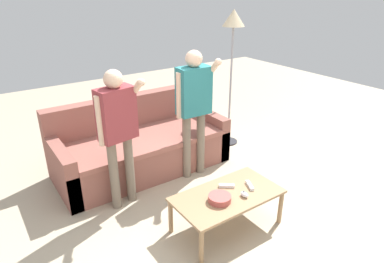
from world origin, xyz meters
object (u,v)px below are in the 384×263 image
at_px(couch, 140,146).
at_px(game_remote_wand_far, 250,185).
at_px(player_left, 118,124).
at_px(game_remote_nunchuk, 244,194).
at_px(snack_bowl, 220,198).
at_px(floor_lamp, 233,32).
at_px(game_remote_wand_near, 227,186).
at_px(player_right, 194,100).
at_px(coffee_table, 227,198).

bearing_deg(couch, game_remote_wand_far, -75.54).
bearing_deg(player_left, game_remote_nunchuk, -54.31).
distance_m(couch, snack_bowl, 1.61).
distance_m(floor_lamp, player_left, 2.14).
relative_size(couch, game_remote_wand_near, 14.93).
distance_m(game_remote_nunchuk, player_right, 1.29).
distance_m(coffee_table, player_right, 1.25).
bearing_deg(floor_lamp, game_remote_wand_far, -124.01).
xyz_separation_m(couch, snack_bowl, (0.01, -1.60, 0.11)).
bearing_deg(coffee_table, snack_bowl, -162.09).
xyz_separation_m(snack_bowl, game_remote_wand_far, (0.40, 0.02, -0.01)).
bearing_deg(player_left, couch, 50.18).
xyz_separation_m(player_right, game_remote_wand_near, (-0.25, -0.92, -0.58)).
bearing_deg(game_remote_wand_near, player_right, 74.88).
bearing_deg(player_right, game_remote_nunchuk, -100.80).
xyz_separation_m(coffee_table, game_remote_wand_far, (0.26, -0.02, 0.06)).
xyz_separation_m(game_remote_wand_near, game_remote_wand_far, (0.19, -0.12, -0.00)).
xyz_separation_m(couch, floor_lamp, (1.43, -0.07, 1.33)).
distance_m(floor_lamp, game_remote_wand_near, 2.22).
height_order(coffee_table, player_right, player_right).
distance_m(snack_bowl, game_remote_wand_near, 0.25).
distance_m(coffee_table, floor_lamp, 2.36).
distance_m(player_right, game_remote_wand_far, 1.20).
bearing_deg(floor_lamp, coffee_table, -130.79).
bearing_deg(game_remote_nunchuk, player_left, 125.69).
bearing_deg(game_remote_wand_far, floor_lamp, 55.99).
bearing_deg(floor_lamp, game_remote_nunchuk, -126.28).
relative_size(floor_lamp, player_left, 1.29).
relative_size(coffee_table, player_right, 0.67).
height_order(player_right, game_remote_wand_near, player_right).
bearing_deg(game_remote_wand_near, floor_lamp, 48.91).
bearing_deg(game_remote_wand_near, couch, 98.47).
height_order(snack_bowl, player_right, player_right).
xyz_separation_m(snack_bowl, floor_lamp, (1.42, 1.53, 1.22)).
xyz_separation_m(floor_lamp, game_remote_wand_near, (-1.21, -1.39, -1.23)).
bearing_deg(snack_bowl, game_remote_nunchuk, -17.80).
relative_size(snack_bowl, player_left, 0.14).
distance_m(snack_bowl, floor_lamp, 2.42).
bearing_deg(game_remote_wand_near, player_left, 130.93).
height_order(coffee_table, game_remote_wand_far, game_remote_wand_far).
xyz_separation_m(game_remote_nunchuk, player_left, (-0.76, 1.06, 0.53)).
xyz_separation_m(floor_lamp, player_right, (-0.97, -0.47, -0.65)).
xyz_separation_m(couch, player_left, (-0.51, -0.62, 0.64)).
distance_m(coffee_table, player_left, 1.30).
xyz_separation_m(coffee_table, snack_bowl, (-0.13, -0.04, 0.07)).
relative_size(game_remote_wand_near, game_remote_wand_far, 0.91).
xyz_separation_m(player_right, game_remote_wand_far, (-0.06, -1.05, -0.58)).
height_order(player_left, game_remote_wand_near, player_left).
xyz_separation_m(game_remote_nunchuk, floor_lamp, (1.18, 1.61, 1.23)).
relative_size(snack_bowl, game_remote_wand_near, 1.48).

